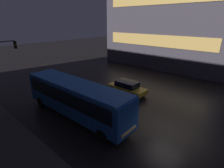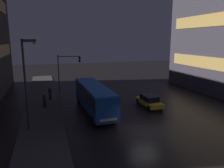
{
  "view_description": "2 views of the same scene",
  "coord_description": "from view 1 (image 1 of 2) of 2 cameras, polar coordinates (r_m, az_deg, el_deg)",
  "views": [
    {
      "loc": [
        -11.13,
        -4.36,
        7.86
      ],
      "look_at": [
        2.13,
        7.44,
        1.35
      ],
      "focal_mm": 28.0,
      "sensor_mm": 36.0,
      "label": 1
    },
    {
      "loc": [
        -8.43,
        -16.92,
        8.2
      ],
      "look_at": [
        0.07,
        10.38,
        2.36
      ],
      "focal_mm": 35.0,
      "sensor_mm": 36.0,
      "label": 2
    }
  ],
  "objects": [
    {
      "name": "car_taxi",
      "position": [
        19.81,
        4.88,
        -1.02
      ],
      "size": [
        1.82,
        4.52,
        1.43
      ],
      "rotation": [
        0.0,
        0.0,
        3.15
      ],
      "color": "gold",
      "rests_on": "ground"
    },
    {
      "name": "building_right_block",
      "position": [
        33.66,
        18.92,
        19.48
      ],
      "size": [
        10.07,
        21.29,
        16.12
      ],
      "color": "#423D47",
      "rests_on": "ground"
    },
    {
      "name": "bus_near",
      "position": [
        14.84,
        -11.8,
        -3.91
      ],
      "size": [
        2.65,
        10.92,
        3.11
      ],
      "rotation": [
        0.0,
        0.0,
        3.17
      ],
      "color": "#194793",
      "rests_on": "ground"
    },
    {
      "name": "ground_plane",
      "position": [
        14.31,
        17.37,
        -14.23
      ],
      "size": [
        120.0,
        120.0,
        0.0
      ],
      "primitive_type": "plane",
      "color": "black"
    }
  ]
}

